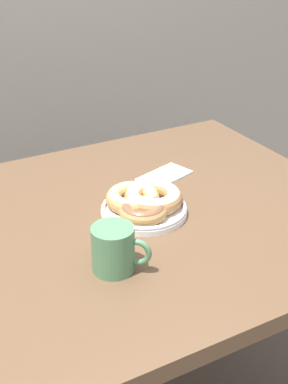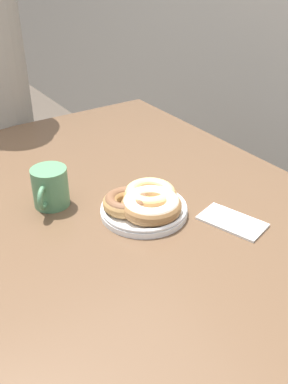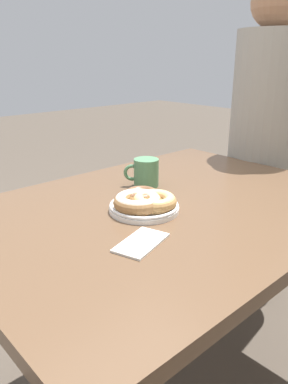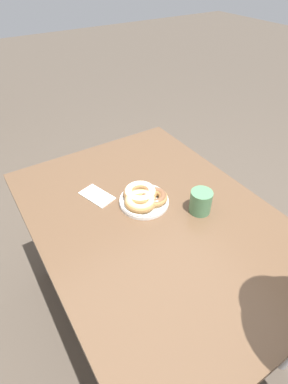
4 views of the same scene
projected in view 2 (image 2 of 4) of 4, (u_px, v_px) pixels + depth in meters
The scene contains 4 objects.
dining_table at pixel (126, 218), 1.13m from camera, with size 1.25×0.90×0.75m.
donut_plate at pixel (145, 203), 1.01m from camera, with size 0.23×0.21×0.06m.
coffee_mug at pixel (50, 187), 1.03m from camera, with size 0.11×0.10×0.10m.
napkin at pixel (232, 221), 0.99m from camera, with size 0.17×0.12×0.01m.
Camera 2 is at (0.81, -0.37, 1.32)m, focal length 40.00 mm.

